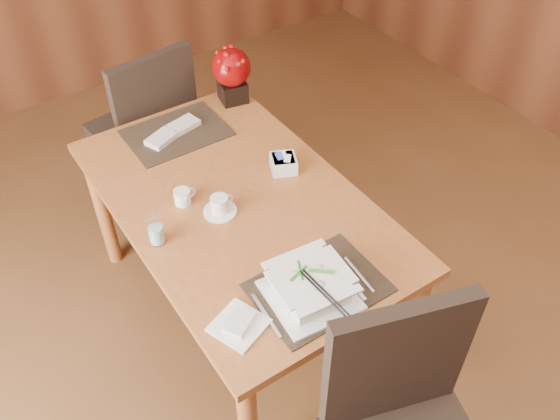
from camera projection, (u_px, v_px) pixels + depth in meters
ground at (317, 405)px, 2.56m from camera, size 6.00×6.00×0.00m
dining_table at (239, 217)px, 2.47m from camera, size 0.90×1.50×0.75m
placemat_near at (318, 288)px, 2.07m from camera, size 0.45×0.33×0.01m
placemat_far at (176, 133)px, 2.73m from camera, size 0.45×0.33×0.01m
soup_setting at (311, 287)px, 2.00m from camera, size 0.31×0.31×0.12m
coffee_cup at (220, 206)px, 2.33m from camera, size 0.13×0.13×0.08m
water_glass at (155, 229)px, 2.19m from camera, size 0.08×0.08×0.14m
creamer_jug at (182, 197)px, 2.37m from camera, size 0.09×0.09×0.06m
sugar_caddy at (283, 164)px, 2.52m from camera, size 0.14×0.14×0.06m
berry_decor at (232, 72)px, 2.83m from camera, size 0.19×0.19×0.27m
napkins_far at (174, 131)px, 2.72m from camera, size 0.29×0.17×0.02m
bread_plate at (239, 325)px, 1.95m from camera, size 0.21×0.21×0.01m
far_chair at (148, 124)px, 3.10m from camera, size 0.52×0.53×1.01m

